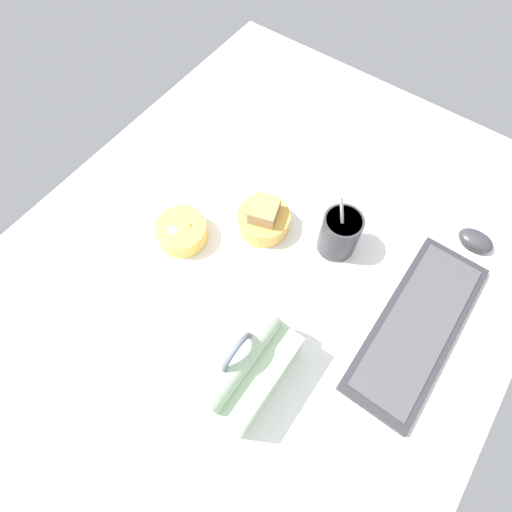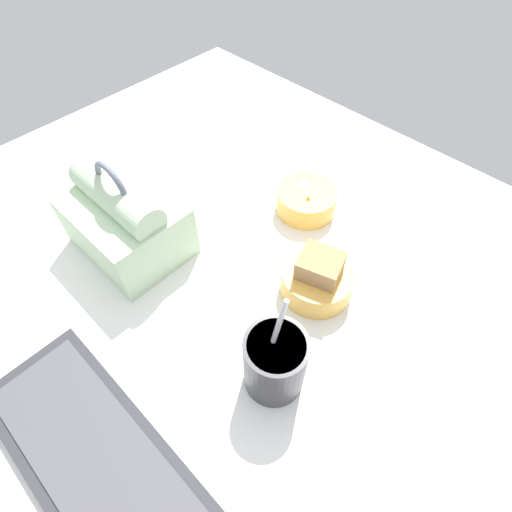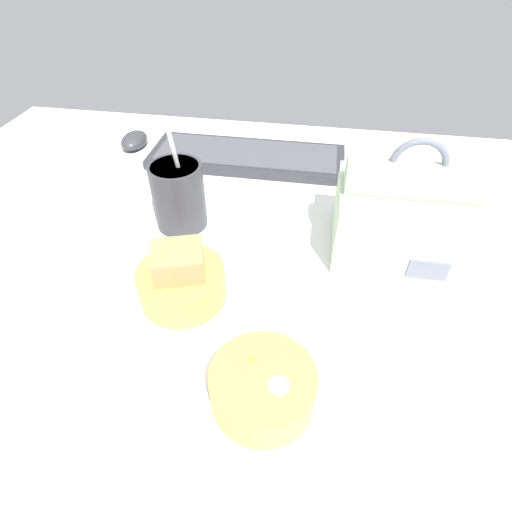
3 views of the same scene
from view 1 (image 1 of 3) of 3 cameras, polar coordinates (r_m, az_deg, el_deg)
desk_surface at (r=92.26cm, az=1.07°, el=-1.33°), size 140.00×110.00×2.00cm
keyboard at (r=91.34cm, az=22.02°, el=-9.29°), size 41.49×14.87×2.10cm
lunch_bag at (r=77.17cm, az=-2.46°, el=-15.08°), size 20.05×15.67×19.17cm
soup_cup at (r=90.23cm, az=11.85°, el=3.21°), size 8.72×8.72×18.79cm
bento_bowl_sandwich at (r=93.37cm, az=1.13°, el=5.30°), size 12.16×12.16×8.65cm
bento_bowl_snacks at (r=93.92cm, az=-10.51°, el=3.47°), size 11.73×11.73×5.79cm
computer_mouse at (r=105.32cm, az=28.90°, el=1.96°), size 5.40×8.11×3.32cm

